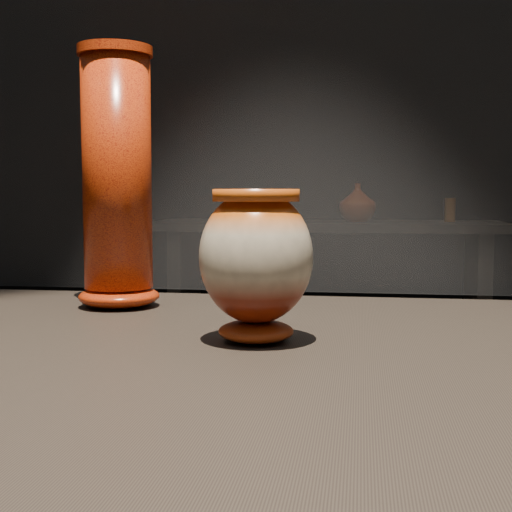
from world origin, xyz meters
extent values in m
cube|color=black|center=(0.00, 5.00, 1.60)|extent=(8.00, 3.20, 0.04)
cube|color=black|center=(0.00, 0.00, 0.88)|extent=(2.00, 0.80, 0.05)
ellipsoid|color=maroon|center=(-0.18, 0.04, 0.91)|extent=(0.11, 0.11, 0.02)
ellipsoid|color=beige|center=(-0.18, 0.04, 0.99)|extent=(0.16, 0.16, 0.15)
cylinder|color=#DA5E14|center=(-0.18, 0.04, 1.06)|extent=(0.12, 0.12, 0.01)
ellipsoid|color=#CC3F0D|center=(-0.41, 0.25, 0.91)|extent=(0.14, 0.14, 0.03)
cylinder|color=#CC3F0D|center=(-0.41, 0.25, 1.09)|extent=(0.12, 0.12, 0.33)
cylinder|color=#CC3F0D|center=(-0.41, 0.25, 1.26)|extent=(0.13, 0.13, 0.01)
cube|color=black|center=(-0.26, 3.41, 0.88)|extent=(2.00, 0.60, 0.05)
cube|color=black|center=(-1.11, 3.41, 0.42)|extent=(0.08, 0.50, 0.85)
cube|color=black|center=(0.59, 3.41, 0.42)|extent=(0.08, 0.50, 0.85)
imported|color=#935515|center=(-0.72, 3.37, 0.99)|extent=(0.25, 0.25, 0.19)
imported|color=maroon|center=(-0.09, 3.39, 1.01)|extent=(0.29, 0.29, 0.22)
cylinder|color=#935515|center=(0.44, 3.46, 0.97)|extent=(0.06, 0.06, 0.13)
camera|label=1|loc=(-0.06, -0.73, 1.06)|focal=50.00mm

